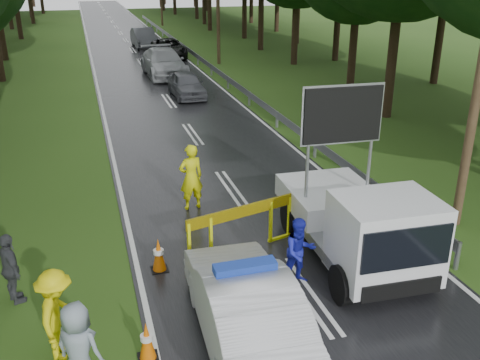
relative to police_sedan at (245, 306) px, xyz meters
name	(u,v)px	position (x,y,z in m)	size (l,w,h in m)	color
ground	(307,295)	(1.70, 1.03, -0.75)	(160.00, 160.00, 0.00)	#274714
road	(141,62)	(1.70, 31.03, -0.74)	(7.00, 140.00, 0.02)	black
guardrail	(193,53)	(5.40, 30.70, -0.21)	(0.12, 60.06, 0.70)	gray
police_sedan	(245,306)	(0.00, 0.00, 0.00)	(1.76, 4.61, 1.65)	silver
work_truck	(359,222)	(3.30, 1.94, 0.31)	(2.38, 5.01, 3.93)	gray
barrier	(242,217)	(0.90, 3.21, 0.16)	(2.85, 0.82, 1.22)	#E6EF0C
officer	(191,177)	(0.23, 5.98, 0.21)	(0.70, 0.46, 1.93)	#DDE10C
civilian	(300,252)	(1.70, 1.53, 0.02)	(0.75, 0.59, 1.55)	#1A20AE
bystander_left	(57,315)	(-3.26, 0.54, 0.11)	(1.12, 0.64, 1.73)	yellow
bystander_mid	(11,269)	(-4.22, 2.53, 0.03)	(0.91, 0.38, 1.56)	#3A3C41
bystander_right	(79,349)	(-2.91, -0.47, 0.09)	(0.82, 0.53, 1.68)	gray
queue_car_first	(187,85)	(2.77, 19.70, -0.10)	(1.55, 3.84, 1.31)	#3E4045
queue_car_second	(164,63)	(2.52, 25.70, 0.07)	(2.31, 5.69, 1.65)	gray
queue_car_third	(169,48)	(3.96, 32.66, -0.07)	(2.26, 4.91, 1.37)	black
queue_car_fourth	(144,38)	(2.84, 38.66, 0.03)	(1.65, 4.74, 1.56)	#3D3F44
cone_near_left	(147,342)	(-1.80, 0.00, -0.38)	(0.36, 0.36, 0.77)	black
cone_center	(275,287)	(0.97, 1.03, -0.43)	(0.32, 0.32, 0.67)	black
cone_far	(285,187)	(3.10, 6.03, -0.45)	(0.30, 0.30, 0.64)	black
cone_left_mid	(159,255)	(-1.17, 2.90, -0.36)	(0.39, 0.39, 0.82)	black
cone_right	(332,196)	(4.10, 4.88, -0.39)	(0.35, 0.35, 0.74)	black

